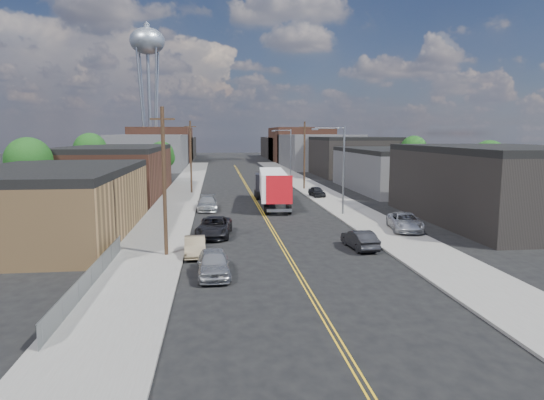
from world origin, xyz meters
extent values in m
plane|color=black|center=(0.00, 60.00, 0.00)|extent=(260.00, 260.00, 0.00)
cube|color=gold|center=(0.00, 45.00, 0.01)|extent=(0.32, 120.00, 0.01)
cube|color=slate|center=(-9.50, 45.00, 0.07)|extent=(5.00, 140.00, 0.15)
cube|color=slate|center=(9.50, 45.00, 0.07)|extent=(5.00, 140.00, 0.15)
cube|color=olive|center=(-18.00, 18.00, 2.50)|extent=(12.00, 22.00, 5.00)
cube|color=black|center=(-18.00, 18.00, 5.30)|extent=(12.00, 22.00, 0.60)
cube|color=#4C2A1E|center=(-18.00, 44.00, 3.00)|extent=(12.00, 26.00, 6.00)
cube|color=black|center=(-18.00, 44.00, 6.30)|extent=(12.00, 26.00, 0.60)
cube|color=black|center=(22.00, 20.00, 3.25)|extent=(14.00, 22.00, 6.50)
cube|color=black|center=(22.00, 20.00, 6.80)|extent=(14.00, 22.00, 0.60)
cube|color=navy|center=(15.20, 20.00, 3.60)|extent=(0.30, 20.00, 0.80)
cube|color=#3B3B3E|center=(22.00, 46.00, 2.75)|extent=(14.00, 24.00, 5.50)
cube|color=black|center=(22.00, 46.00, 5.80)|extent=(14.00, 24.00, 0.60)
cube|color=black|center=(22.00, 72.00, 3.50)|extent=(14.00, 22.00, 7.00)
cube|color=black|center=(22.00, 72.00, 7.30)|extent=(14.00, 22.00, 0.60)
cube|color=#3B3B3E|center=(-20.00, 95.00, 4.00)|extent=(16.00, 30.00, 8.00)
cube|color=#3B3B3E|center=(20.00, 95.00, 4.00)|extent=(16.00, 30.00, 8.00)
cube|color=#4C2A1E|center=(-20.00, 120.00, 5.00)|extent=(16.00, 26.00, 10.00)
cube|color=#4C2A1E|center=(20.00, 120.00, 5.00)|extent=(16.00, 26.00, 10.00)
cube|color=black|center=(-20.00, 140.00, 3.50)|extent=(16.00, 40.00, 7.00)
cube|color=black|center=(20.00, 140.00, 3.50)|extent=(16.00, 40.00, 7.00)
cylinder|color=gray|center=(-22.00, 110.00, 15.00)|extent=(0.80, 0.80, 30.00)
cylinder|color=gray|center=(-23.76, 108.24, 15.00)|extent=(1.94, 1.94, 29.98)
cylinder|color=gray|center=(-20.24, 108.24, 15.00)|extent=(1.94, 1.94, 29.98)
cylinder|color=gray|center=(-23.76, 111.76, 15.00)|extent=(1.94, 1.94, 29.98)
cylinder|color=gray|center=(-20.24, 111.76, 15.00)|extent=(1.94, 1.94, 29.98)
ellipsoid|color=#9EA8B2|center=(-22.00, 110.00, 32.00)|extent=(9.00, 9.00, 6.75)
cylinder|color=#9EA8B2|center=(-22.00, 110.00, 35.60)|extent=(1.60, 1.60, 1.20)
cone|color=#9EA8B2|center=(-22.00, 110.00, 36.50)|extent=(1.80, 1.80, 0.80)
cylinder|color=gray|center=(8.00, 25.00, 4.50)|extent=(0.18, 0.18, 9.00)
cylinder|color=gray|center=(6.50, 25.00, 8.80)|extent=(3.00, 0.12, 0.12)
cube|color=gray|center=(5.00, 25.00, 8.70)|extent=(0.60, 0.25, 0.18)
cylinder|color=gray|center=(8.00, 60.00, 4.50)|extent=(0.18, 0.18, 9.00)
cylinder|color=gray|center=(6.50, 60.00, 8.80)|extent=(3.00, 0.12, 0.12)
cube|color=gray|center=(5.00, 60.00, 8.70)|extent=(0.60, 0.25, 0.18)
cylinder|color=black|center=(-8.20, 10.00, 5.00)|extent=(0.26, 0.26, 10.00)
cube|color=black|center=(-8.20, 10.00, 9.20)|extent=(1.60, 0.12, 0.12)
cylinder|color=black|center=(-8.20, 45.00, 5.00)|extent=(0.26, 0.26, 10.00)
cube|color=black|center=(-8.20, 45.00, 9.20)|extent=(1.60, 0.12, 0.12)
cylinder|color=black|center=(8.20, 48.00, 5.00)|extent=(0.26, 0.26, 10.00)
cube|color=black|center=(8.20, 48.00, 9.20)|extent=(1.60, 0.12, 0.12)
cube|color=slate|center=(-11.50, 3.50, 0.60)|extent=(0.02, 16.00, 1.20)
cube|color=slate|center=(-11.50, 3.50, 1.20)|extent=(0.05, 16.00, 0.05)
cylinder|color=black|center=(-24.00, 30.00, 2.12)|extent=(0.36, 0.36, 4.25)
sphere|color=black|center=(-24.00, 30.00, 5.53)|extent=(4.76, 4.76, 4.76)
sphere|color=black|center=(-23.40, 30.30, 4.68)|extent=(3.74, 3.74, 3.74)
sphere|color=black|center=(-24.50, 29.60, 4.93)|extent=(3.40, 3.40, 3.40)
cylinder|color=black|center=(-24.00, 55.00, 2.25)|extent=(0.36, 0.36, 4.50)
sphere|color=black|center=(-24.00, 55.00, 5.85)|extent=(5.04, 5.04, 5.04)
sphere|color=black|center=(-23.40, 55.30, 4.95)|extent=(3.96, 3.96, 3.96)
sphere|color=black|center=(-24.50, 54.60, 5.22)|extent=(3.60, 3.60, 3.60)
cylinder|color=black|center=(-14.00, 62.00, 1.88)|extent=(0.36, 0.36, 3.75)
sphere|color=black|center=(-14.00, 62.00, 4.88)|extent=(4.20, 4.20, 4.20)
sphere|color=black|center=(-13.40, 62.30, 4.12)|extent=(3.30, 3.30, 3.30)
sphere|color=black|center=(-14.50, 61.60, 4.35)|extent=(3.00, 3.00, 3.00)
cylinder|color=black|center=(30.00, 36.00, 2.00)|extent=(0.36, 0.36, 4.00)
sphere|color=black|center=(30.00, 36.00, 5.20)|extent=(4.48, 4.48, 4.48)
sphere|color=black|center=(30.60, 36.30, 4.40)|extent=(3.52, 3.52, 3.52)
sphere|color=black|center=(29.50, 35.60, 4.64)|extent=(3.20, 3.20, 3.20)
cylinder|color=black|center=(30.00, 60.00, 2.12)|extent=(0.36, 0.36, 4.25)
sphere|color=black|center=(30.00, 60.00, 5.53)|extent=(4.76, 4.76, 4.76)
sphere|color=black|center=(30.60, 60.30, 4.68)|extent=(3.74, 3.74, 3.74)
sphere|color=black|center=(29.50, 59.60, 4.93)|extent=(3.40, 3.40, 3.40)
cube|color=white|center=(1.50, 31.42, 2.66)|extent=(3.55, 12.42, 2.86)
cube|color=#AD0D15|center=(1.50, 25.29, 2.66)|extent=(2.68, 0.32, 2.88)
cube|color=gray|center=(1.50, 25.29, 0.56)|extent=(2.56, 0.78, 0.25)
cube|color=black|center=(1.50, 38.98, 1.58)|extent=(2.79, 3.45, 3.17)
cylinder|color=black|center=(1.50, 26.69, 0.51)|extent=(2.72, 1.21, 1.02)
cylinder|color=black|center=(1.50, 38.98, 0.51)|extent=(2.62, 1.21, 1.02)
imported|color=#989A9C|center=(-5.00, 5.02, 0.79)|extent=(2.01, 4.68, 1.58)
imported|color=#837256|center=(-6.29, 9.99, 0.65)|extent=(1.59, 4.02, 1.30)
imported|color=black|center=(-5.00, 16.14, 0.78)|extent=(3.15, 5.85, 1.56)
imported|color=#9B9EA0|center=(-5.78, 29.82, 0.75)|extent=(2.11, 5.19, 1.51)
imported|color=black|center=(5.45, 10.66, 0.69)|extent=(1.83, 4.30, 1.38)
imported|color=#BBBDC1|center=(11.00, 16.00, 0.89)|extent=(3.38, 5.68, 1.48)
imported|color=black|center=(8.20, 38.82, 0.79)|extent=(1.90, 3.88, 1.27)
imported|color=black|center=(4.25, 50.13, 0.71)|extent=(2.61, 5.25, 1.43)
camera|label=1|loc=(-4.76, -22.57, 8.26)|focal=32.00mm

